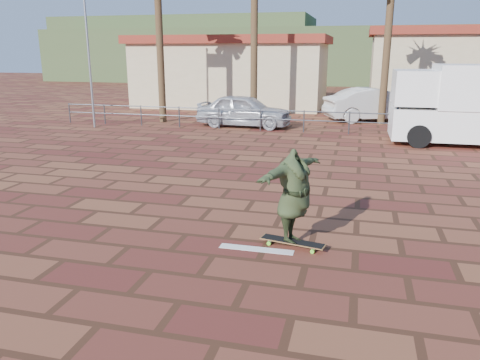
{
  "coord_description": "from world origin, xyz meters",
  "views": [
    {
      "loc": [
        2.39,
        -9.1,
        3.58
      ],
      "look_at": [
        -0.08,
        0.63,
        0.8
      ],
      "focal_mm": 35.0,
      "sensor_mm": 36.0,
      "label": 1
    }
  ],
  "objects_px": {
    "car_silver": "(244,110)",
    "car_white": "(375,105)",
    "campervan": "(474,103)",
    "skateboarder": "(294,196)",
    "longboard": "(293,242)"
  },
  "relations": [
    {
      "from": "car_silver",
      "to": "car_white",
      "type": "bearing_deg",
      "value": -57.18
    },
    {
      "from": "car_silver",
      "to": "skateboarder",
      "type": "bearing_deg",
      "value": -159.28
    },
    {
      "from": "skateboarder",
      "to": "car_silver",
      "type": "relative_size",
      "value": 0.47
    },
    {
      "from": "skateboarder",
      "to": "car_white",
      "type": "xyz_separation_m",
      "value": [
        1.84,
        17.42,
        -0.15
      ]
    },
    {
      "from": "car_silver",
      "to": "car_white",
      "type": "height_order",
      "value": "car_white"
    },
    {
      "from": "campervan",
      "to": "car_white",
      "type": "height_order",
      "value": "campervan"
    },
    {
      "from": "car_silver",
      "to": "car_white",
      "type": "distance_m",
      "value": 7.12
    },
    {
      "from": "campervan",
      "to": "skateboarder",
      "type": "bearing_deg",
      "value": -115.19
    },
    {
      "from": "campervan",
      "to": "longboard",
      "type": "bearing_deg",
      "value": -115.19
    },
    {
      "from": "skateboarder",
      "to": "campervan",
      "type": "distance_m",
      "value": 12.86
    },
    {
      "from": "car_white",
      "to": "campervan",
      "type": "bearing_deg",
      "value": -171.35
    },
    {
      "from": "car_white",
      "to": "skateboarder",
      "type": "bearing_deg",
      "value": 151.31
    },
    {
      "from": "campervan",
      "to": "car_white",
      "type": "xyz_separation_m",
      "value": [
        -3.48,
        5.73,
        -0.76
      ]
    },
    {
      "from": "longboard",
      "to": "skateboarder",
      "type": "bearing_deg",
      "value": -141.83
    },
    {
      "from": "skateboarder",
      "to": "car_silver",
      "type": "xyz_separation_m",
      "value": [
        -4.35,
        13.92,
        -0.23
      ]
    }
  ]
}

